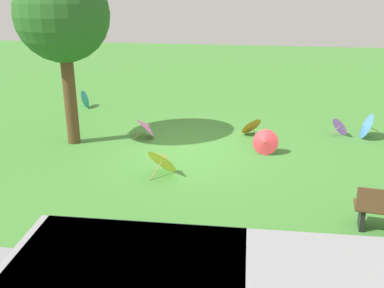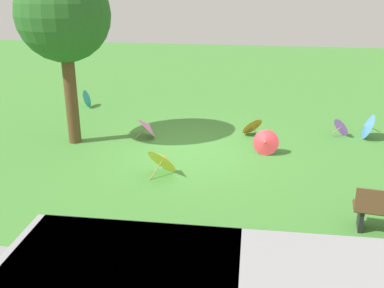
{
  "view_description": "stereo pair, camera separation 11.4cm",
  "coord_description": "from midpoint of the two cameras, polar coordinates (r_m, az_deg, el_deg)",
  "views": [
    {
      "loc": [
        -1.71,
        11.27,
        4.48
      ],
      "look_at": [
        -0.28,
        1.04,
        0.6
      ],
      "focal_mm": 42.15,
      "sensor_mm": 36.0,
      "label": 1
    },
    {
      "loc": [
        -1.83,
        11.25,
        4.48
      ],
      "look_at": [
        -0.28,
        1.04,
        0.6
      ],
      "focal_mm": 42.15,
      "sensor_mm": 36.0,
      "label": 2
    }
  ],
  "objects": [
    {
      "name": "parasol_red_0",
      "position": [
        12.05,
        9.54,
        0.22
      ],
      "size": [
        0.76,
        0.75,
        0.69
      ],
      "color": "tan",
      "rests_on": "ground"
    },
    {
      "name": "parasol_teal_0",
      "position": [
        16.7,
        -12.78,
        5.66
      ],
      "size": [
        0.58,
        0.65,
        0.64
      ],
      "color": "tan",
      "rests_on": "ground"
    },
    {
      "name": "parasol_orange_0",
      "position": [
        13.49,
        7.76,
        2.36
      ],
      "size": [
        0.82,
        0.81,
        0.6
      ],
      "color": "tan",
      "rests_on": "ground"
    },
    {
      "name": "parasol_pink_1",
      "position": [
        13.18,
        -5.42,
        2.3
      ],
      "size": [
        0.9,
        0.95,
        0.69
      ],
      "color": "tan",
      "rests_on": "ground"
    },
    {
      "name": "parasol_purple_0",
      "position": [
        14.07,
        18.73,
        2.13
      ],
      "size": [
        0.64,
        0.68,
        0.57
      ],
      "color": "tan",
      "rests_on": "ground"
    },
    {
      "name": "parasol_yellow_0",
      "position": [
        10.74,
        -3.31,
        -1.9
      ],
      "size": [
        1.0,
        0.94,
        0.74
      ],
      "color": "tan",
      "rests_on": "ground"
    },
    {
      "name": "ground",
      "position": [
        12.24,
        -0.32,
        -0.87
      ],
      "size": [
        40.0,
        40.0,
        0.0
      ],
      "primitive_type": "plane",
      "color": "#478C38"
    },
    {
      "name": "parasol_blue_0",
      "position": [
        14.04,
        21.4,
        2.14
      ],
      "size": [
        0.61,
        0.77,
        0.75
      ],
      "color": "tan",
      "rests_on": "ground"
    },
    {
      "name": "shade_tree",
      "position": [
        12.59,
        -15.71,
        15.3
      ],
      "size": [
        2.47,
        2.47,
        4.76
      ],
      "color": "brown",
      "rests_on": "ground"
    }
  ]
}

